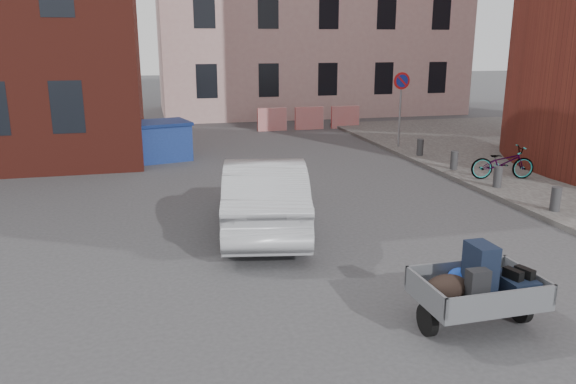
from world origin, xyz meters
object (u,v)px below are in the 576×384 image
object	(u,v)px
dumpster	(142,142)
bicycle	(503,163)
trailer	(477,287)
silver_car	(265,194)

from	to	relation	value
dumpster	bicycle	size ratio (longest dim) A/B	1.91
trailer	silver_car	world-z (taller)	silver_car
trailer	dumpster	world-z (taller)	dumpster
bicycle	silver_car	bearing A→B (deg)	119.56
trailer	bicycle	bearing A→B (deg)	52.59
dumpster	silver_car	bearing A→B (deg)	-86.04
silver_car	dumpster	bearing A→B (deg)	-61.92
bicycle	dumpster	bearing A→B (deg)	72.41
dumpster	silver_car	distance (m)	8.14
trailer	bicycle	size ratio (longest dim) A/B	1.04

